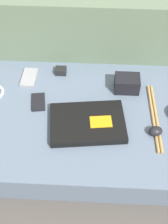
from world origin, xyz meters
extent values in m
plane|color=#4C4742|center=(0.00, 0.00, 0.00)|extent=(8.00, 8.00, 0.00)
cube|color=slate|center=(0.00, 0.00, 0.07)|extent=(1.02, 0.67, 0.14)
cube|color=#60755B|center=(0.00, 0.44, 0.22)|extent=(1.02, 0.20, 0.45)
cube|color=black|center=(0.02, -0.06, 0.15)|extent=(0.33, 0.25, 0.03)
cube|color=orange|center=(0.07, -0.06, 0.17)|extent=(0.10, 0.07, 0.00)
ellipsoid|color=black|center=(0.30, -0.09, 0.16)|extent=(0.07, 0.06, 0.04)
cube|color=black|center=(-0.21, 0.06, 0.14)|extent=(0.07, 0.11, 0.01)
cube|color=#99999E|center=(-0.27, 0.21, 0.14)|extent=(0.07, 0.12, 0.01)
cube|color=black|center=(0.19, 0.17, 0.17)|extent=(0.11, 0.08, 0.07)
cube|color=black|center=(-0.13, 0.26, 0.15)|extent=(0.05, 0.04, 0.03)
cylinder|color=tan|center=(0.30, 0.00, 0.14)|extent=(0.02, 0.37, 0.01)
cylinder|color=tan|center=(0.31, 0.00, 0.14)|extent=(0.02, 0.37, 0.01)
camera|label=1|loc=(0.04, -0.86, 1.18)|focal=50.00mm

